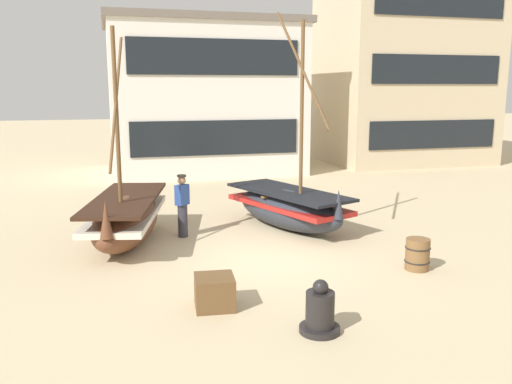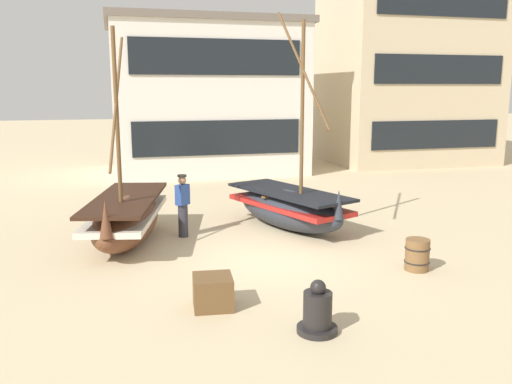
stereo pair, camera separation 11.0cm
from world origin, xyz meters
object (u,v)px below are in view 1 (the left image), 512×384
(fishing_boat_near_left, at_px, (289,207))
(harbor_building_annex, at_px, (404,71))
(cargo_crate, at_px, (215,292))
(fisherman_by_hull, at_px, (182,206))
(capstan_winch, at_px, (320,312))
(wooden_barrel, at_px, (417,254))
(harbor_building_main, at_px, (204,97))
(fishing_boat_centre_large, at_px, (126,218))

(fishing_boat_near_left, relative_size, harbor_building_annex, 0.62)
(fishing_boat_near_left, distance_m, harbor_building_annex, 16.43)
(cargo_crate, bearing_deg, fisherman_by_hull, 88.97)
(fisherman_by_hull, distance_m, cargo_crate, 4.91)
(capstan_winch, bearing_deg, wooden_barrel, 35.52)
(fishing_boat_near_left, height_order, harbor_building_annex, harbor_building_annex)
(fisherman_by_hull, relative_size, harbor_building_annex, 0.18)
(fishing_boat_near_left, relative_size, fisherman_by_hull, 3.54)
(fisherman_by_hull, distance_m, harbor_building_main, 12.02)
(capstan_winch, distance_m, harbor_building_annex, 22.48)
(fishing_boat_centre_large, height_order, wooden_barrel, fishing_boat_centre_large)
(fishing_boat_near_left, height_order, wooden_barrel, fishing_boat_near_left)
(harbor_building_annex, bearing_deg, capstan_winch, -123.42)
(fishing_boat_near_left, height_order, capstan_winch, fishing_boat_near_left)
(fisherman_by_hull, bearing_deg, fishing_boat_centre_large, -172.75)
(fishing_boat_centre_large, bearing_deg, harbor_building_annex, 39.27)
(fisherman_by_hull, height_order, cargo_crate, fisherman_by_hull)
(fishing_boat_centre_large, relative_size, harbor_building_main, 0.60)
(fishing_boat_near_left, relative_size, fishing_boat_centre_large, 1.12)
(fishing_boat_centre_large, bearing_deg, harbor_building_main, 70.52)
(capstan_winch, distance_m, cargo_crate, 2.06)
(cargo_crate, relative_size, harbor_building_annex, 0.07)
(wooden_barrel, distance_m, harbor_building_annex, 18.92)
(fisherman_by_hull, relative_size, capstan_winch, 1.87)
(fisherman_by_hull, height_order, harbor_building_main, harbor_building_main)
(wooden_barrel, relative_size, cargo_crate, 0.99)
(harbor_building_annex, bearing_deg, harbor_building_main, -176.58)
(capstan_winch, height_order, harbor_building_annex, harbor_building_annex)
(fishing_boat_near_left, xyz_separation_m, fishing_boat_centre_large, (-4.51, -0.31, 0.05))
(fishing_boat_centre_large, bearing_deg, fishing_boat_near_left, 3.91)
(fishing_boat_near_left, relative_size, capstan_winch, 6.61)
(harbor_building_annex, bearing_deg, fisherman_by_hull, -138.24)
(fishing_boat_centre_large, bearing_deg, cargo_crate, -73.54)
(cargo_crate, height_order, harbor_building_annex, harbor_building_annex)
(capstan_winch, bearing_deg, harbor_building_main, 85.96)
(fisherman_by_hull, relative_size, cargo_crate, 2.39)
(capstan_winch, relative_size, harbor_building_annex, 0.09)
(harbor_building_main, bearing_deg, fisherman_by_hull, -102.97)
(fishing_boat_near_left, distance_m, fisherman_by_hull, 3.04)
(harbor_building_main, bearing_deg, harbor_building_annex, 3.42)
(wooden_barrel, xyz_separation_m, harbor_building_main, (-1.97, 15.44, 3.17))
(harbor_building_main, xyz_separation_m, harbor_building_annex, (10.88, 0.65, 1.29))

